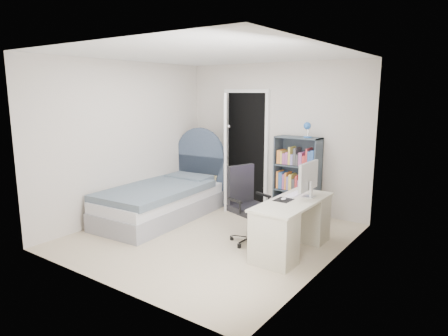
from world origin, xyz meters
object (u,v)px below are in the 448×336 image
Objects in this scene: desk at (293,223)px; office_chair at (246,200)px; bed at (165,198)px; bookcase at (297,180)px; floor_lamp at (227,171)px; nightstand at (212,179)px.

office_chair is at bearing -177.17° from desk.
bed is 2.18m from bookcase.
floor_lamp is at bearing 132.55° from office_chair.
desk reaches higher than nightstand.
floor_lamp is at bearing -179.34° from bookcase.
nightstand is at bearing 140.16° from office_chair.
bed reaches higher than office_chair.
bed reaches higher than desk.
floor_lamp is 1.40× the size of office_chair.
office_chair is at bearing -39.84° from nightstand.
bed is 1.68× the size of desk.
desk is (2.25, -1.27, -0.05)m from nightstand.
bookcase is 1.45m from office_chair.
office_chair reaches higher than nightstand.
desk is at bearing -29.50° from nightstand.
nightstand is (0.09, 1.18, 0.11)m from bed.
floor_lamp reaches higher than desk.
bookcase is at bearing 5.09° from nightstand.
desk is 0.71m from office_chair.
nightstand is 0.47× the size of desk.
bed is at bearing -104.30° from floor_lamp.
bed is 1.19m from nightstand.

